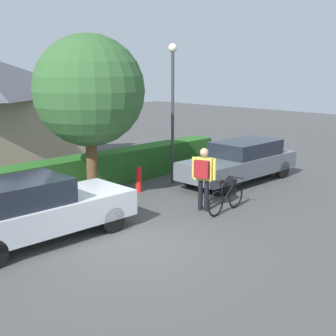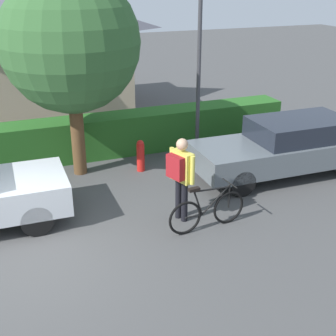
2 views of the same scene
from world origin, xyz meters
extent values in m
plane|color=#474747|center=(0.00, 0.00, 0.00)|extent=(60.00, 60.00, 0.00)
cube|color=#265D20|center=(0.00, 4.45, 0.54)|extent=(15.58, 0.90, 1.08)
cube|color=tan|center=(0.58, 9.41, 1.36)|extent=(7.38, 4.25, 2.72)
pyramid|color=#4C4C56|center=(0.58, 9.41, 3.58)|extent=(7.75, 4.47, 1.71)
cylinder|color=black|center=(0.26, 2.26, 0.31)|extent=(0.62, 0.19, 0.62)
cylinder|color=black|center=(0.23, 0.78, 0.31)|extent=(0.62, 0.19, 0.62)
cube|color=slate|center=(6.26, 1.54, 0.59)|extent=(4.60, 1.76, 0.58)
cube|color=#1E232D|center=(6.65, 1.54, 1.13)|extent=(2.39, 1.52, 0.49)
cylinder|color=black|center=(7.83, 2.26, 0.30)|extent=(0.61, 0.19, 0.61)
cylinder|color=black|center=(4.72, 2.32, 0.30)|extent=(0.61, 0.19, 0.61)
cylinder|color=black|center=(4.69, 0.83, 0.30)|extent=(0.61, 0.19, 0.61)
torus|color=black|center=(3.82, -0.14, 0.34)|extent=(0.69, 0.11, 0.69)
torus|color=black|center=(2.85, -0.22, 0.34)|extent=(0.69, 0.11, 0.69)
cylinder|color=black|center=(3.52, -0.17, 0.58)|extent=(0.63, 0.09, 0.54)
cylinder|color=black|center=(3.12, -0.20, 0.60)|extent=(0.23, 0.05, 0.56)
cylinder|color=black|center=(3.40, -0.18, 0.83)|extent=(0.75, 0.10, 0.09)
cylinder|color=black|center=(3.03, -0.21, 0.34)|extent=(0.37, 0.07, 0.05)
cylinder|color=black|center=(3.82, -0.14, 0.59)|extent=(0.04, 0.04, 0.50)
cube|color=black|center=(3.03, -0.21, 0.91)|extent=(0.23, 0.12, 0.06)
cylinder|color=black|center=(3.82, -0.14, 0.87)|extent=(0.07, 0.50, 0.03)
cylinder|color=black|center=(2.99, 0.42, 0.43)|extent=(0.13, 0.13, 0.86)
cylinder|color=black|center=(3.04, 0.25, 0.43)|extent=(0.13, 0.13, 0.86)
cube|color=#D8CC4C|center=(3.01, 0.34, 1.16)|extent=(0.35, 0.54, 0.61)
sphere|color=tan|center=(3.01, 0.34, 1.61)|extent=(0.23, 0.23, 0.23)
cylinder|color=#D8CC4C|center=(2.92, 0.62, 1.17)|extent=(0.09, 0.09, 0.58)
cylinder|color=#D8CC4C|center=(3.11, 0.05, 1.17)|extent=(0.09, 0.09, 0.58)
cube|color=maroon|center=(2.86, 0.29, 1.19)|extent=(0.28, 0.43, 0.46)
cylinder|color=#38383D|center=(4.60, 3.05, 2.15)|extent=(0.10, 0.10, 4.30)
cylinder|color=brown|center=(1.59, 3.42, 1.11)|extent=(0.32, 0.32, 2.22)
sphere|color=#325E2F|center=(1.59, 3.42, 3.18)|extent=(3.17, 3.17, 3.17)
cylinder|color=red|center=(3.03, 3.00, 0.35)|extent=(0.20, 0.20, 0.70)
sphere|color=red|center=(3.03, 3.00, 0.72)|extent=(0.18, 0.18, 0.18)
camera|label=1|loc=(-6.13, -7.35, 3.85)|focal=48.78mm
camera|label=2|loc=(-0.27, -7.27, 4.65)|focal=49.58mm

